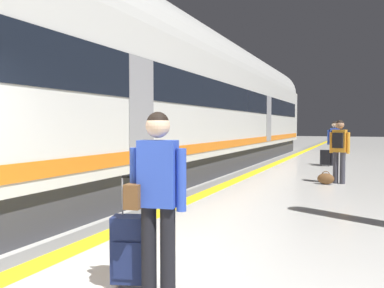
# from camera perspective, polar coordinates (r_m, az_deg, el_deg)

# --- Properties ---
(safety_line_strip) EXTENTS (0.36, 80.00, 0.01)m
(safety_line_strip) POSITION_cam_1_polar(r_m,az_deg,el_deg) (12.87, 7.79, -4.47)
(safety_line_strip) COLOR yellow
(safety_line_strip) RESTS_ON ground
(tactile_edge_band) EXTENTS (0.52, 80.00, 0.01)m
(tactile_edge_band) POSITION_cam_1_polar(r_m,az_deg,el_deg) (12.95, 6.60, -4.42)
(tactile_edge_band) COLOR slate
(tactile_edge_band) RESTS_ON ground
(high_speed_train) EXTENTS (2.94, 32.43, 4.97)m
(high_speed_train) POSITION_cam_1_polar(r_m,az_deg,el_deg) (12.93, -1.54, 6.68)
(high_speed_train) COLOR #38383D
(high_speed_train) RESTS_ON ground
(traveller_foreground) EXTENTS (0.55, 0.35, 1.72)m
(traveller_foreground) POSITION_cam_1_polar(r_m,az_deg,el_deg) (3.70, -5.09, -6.66)
(traveller_foreground) COLOR black
(traveller_foreground) RESTS_ON ground
(rolling_suitcase_foreground) EXTENTS (0.43, 0.33, 1.10)m
(rolling_suitcase_foreground) POSITION_cam_1_polar(r_m,az_deg,el_deg) (4.10, -8.57, -14.53)
(rolling_suitcase_foreground) COLOR #19234C
(rolling_suitcase_foreground) RESTS_ON ground
(passenger_near) EXTENTS (0.53, 0.39, 1.74)m
(passenger_near) POSITION_cam_1_polar(r_m,az_deg,el_deg) (11.64, 20.20, -0.26)
(passenger_near) COLOR #383842
(passenger_near) RESTS_ON ground
(duffel_bag_near) EXTENTS (0.44, 0.26, 0.36)m
(duffel_bag_near) POSITION_cam_1_polar(r_m,az_deg,el_deg) (11.48, 18.48, -4.70)
(duffel_bag_near) COLOR brown
(duffel_bag_near) RESTS_ON ground
(passenger_mid) EXTENTS (0.54, 0.39, 1.75)m
(passenger_mid) POSITION_cam_1_polar(r_m,az_deg,el_deg) (16.79, 19.61, 0.61)
(passenger_mid) COLOR black
(passenger_mid) RESTS_ON ground
(suitcase_mid) EXTENTS (0.40, 0.28, 0.63)m
(suitcase_mid) POSITION_cam_1_polar(r_m,az_deg,el_deg) (16.59, 18.39, -1.81)
(suitcase_mid) COLOR black
(suitcase_mid) RESTS_ON ground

